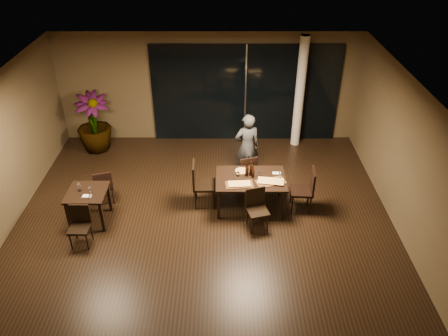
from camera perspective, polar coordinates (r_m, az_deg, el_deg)
ground at (r=9.19m, az=-2.65°, el=-8.00°), size 8.00×8.00×0.00m
wall_back at (r=11.90m, az=-2.09°, el=10.49°), size 8.00×0.10×3.00m
wall_right at (r=9.04m, az=23.66°, el=-0.07°), size 0.10×8.00×3.00m
ceiling at (r=7.58m, az=-3.23°, el=9.62°), size 8.00×8.00×0.04m
window_panel at (r=11.88m, az=2.81°, el=9.65°), size 5.00×0.06×2.70m
column at (r=11.69m, az=9.86°, el=9.61°), size 0.24×0.24×3.00m
main_table at (r=9.42m, az=3.52°, el=-1.69°), size 1.50×1.00×0.75m
side_table at (r=9.45m, az=-17.40°, el=-3.60°), size 0.80×0.80×0.75m
chair_main_far at (r=10.07m, az=3.02°, el=-0.35°), size 0.51×0.51×0.90m
chair_main_near at (r=9.01m, az=4.27°, el=-4.99°), size 0.50×0.50×0.88m
chair_main_left at (r=9.53m, az=-3.16°, el=-1.82°), size 0.50×0.50×1.06m
chair_main_right at (r=9.54m, az=10.67°, el=-2.56°), size 0.50×0.50×1.01m
chair_side_far at (r=9.97m, az=-15.45°, el=-2.19°), size 0.50×0.50×0.86m
chair_side_near at (r=9.05m, az=-18.30°, el=-6.84°), size 0.40×0.40×0.84m
diner at (r=10.39m, az=3.04°, el=2.85°), size 0.63×0.49×1.65m
potted_plant at (r=12.04m, az=-16.69°, el=5.69°), size 1.12×1.12×1.59m
pizza_board_left at (r=9.15m, az=2.01°, el=-2.19°), size 0.60×0.34×0.01m
pizza_board_right at (r=9.28m, az=6.12°, el=-1.82°), size 0.68×0.48×0.01m
oblong_pizza_left at (r=9.14m, az=2.01°, el=-2.11°), size 0.46×0.24×0.02m
oblong_pizza_right at (r=9.27m, az=6.12°, el=-1.74°), size 0.55×0.31×0.02m
round_pizza at (r=9.59m, az=2.32°, el=-0.39°), size 0.27×0.27×0.01m
bottle_a at (r=9.36m, az=3.00°, el=-0.20°), size 0.07×0.07×0.32m
bottle_b at (r=9.33m, az=3.82°, el=-0.49°), size 0.06×0.06×0.28m
bottle_c at (r=9.38m, az=3.56°, el=-0.03°), size 0.08×0.08×0.34m
tumbler_left at (r=9.42m, az=1.85°, el=-0.79°), size 0.07×0.07×0.09m
tumbler_right at (r=9.43m, az=4.63°, el=-0.86°), size 0.07×0.07×0.08m
napkin_near at (r=9.36m, az=6.85°, el=-1.55°), size 0.20×0.16×0.01m
napkin_far at (r=9.57m, az=6.90°, el=-0.68°), size 0.18×0.10×0.01m
wine_glass_a at (r=9.40m, az=-18.42°, el=-2.38°), size 0.08×0.08×0.19m
wine_glass_b at (r=9.23m, az=-17.09°, el=-2.87°), size 0.08×0.08×0.18m
side_napkin at (r=9.24m, az=-17.46°, el=-3.51°), size 0.18×0.11×0.01m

